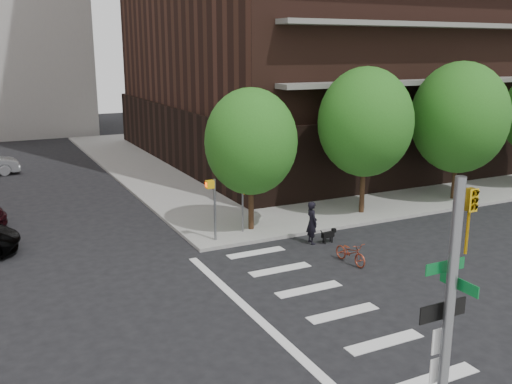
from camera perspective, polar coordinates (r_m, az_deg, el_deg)
ground at (r=16.70m, az=-0.05°, el=-14.06°), size 120.00×120.00×0.00m
sidewalk_ne at (r=46.25m, az=9.83°, el=4.16°), size 39.00×33.00×0.15m
crosswalk at (r=17.68m, az=6.52°, el=-12.45°), size 3.85×13.00×0.01m
tree_a at (r=24.42m, az=-0.51°, el=5.05°), size 4.00×4.00×5.90m
tree_b at (r=27.49m, az=10.89°, el=6.87°), size 4.50×4.50×6.65m
tree_c at (r=31.48m, az=19.69°, el=7.01°), size 5.00×5.00×6.80m
pedestrian_signal at (r=23.68m, az=-3.55°, el=-0.68°), size 2.18×0.67×2.60m
scooter at (r=21.90m, az=9.44°, el=-5.99°), size 0.72×1.69×0.87m
dog_walker at (r=23.76m, az=5.61°, el=-3.06°), size 0.70×0.51×1.81m
dog at (r=24.06m, az=7.27°, el=-4.23°), size 0.69×0.24×0.58m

